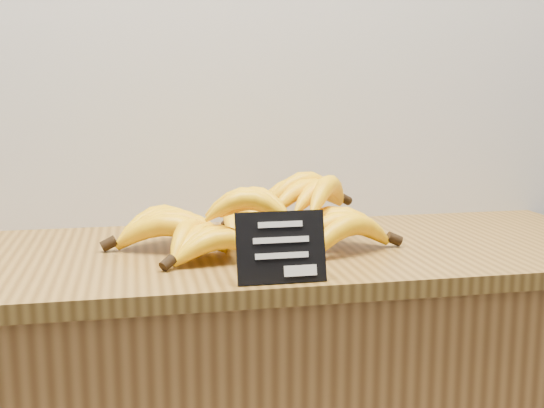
{
  "coord_description": "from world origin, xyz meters",
  "views": [
    {
      "loc": [
        -0.2,
        1.52,
        1.23
      ],
      "look_at": [
        0.04,
        2.7,
        1.02
      ],
      "focal_mm": 45.0,
      "sensor_mm": 36.0,
      "label": 1
    }
  ],
  "objects": [
    {
      "name": "chalkboard_sign",
      "position": [
        0.02,
        2.52,
        0.98
      ],
      "size": [
        0.14,
        0.03,
        0.11
      ],
      "primitive_type": "cube",
      "rotation": [
        -0.26,
        0.0,
        0.0
      ],
      "color": "black",
      "rests_on": "counter_top"
    },
    {
      "name": "banana_pile",
      "position": [
        0.02,
        2.75,
        0.98
      ],
      "size": [
        0.53,
        0.37,
        0.12
      ],
      "color": "yellow",
      "rests_on": "counter_top"
    },
    {
      "name": "counter_top",
      "position": [
        0.04,
        2.75,
        0.92
      ],
      "size": [
        1.4,
        0.54,
        0.03
      ],
      "primitive_type": "cube",
      "color": "olive",
      "rests_on": "counter"
    }
  ]
}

